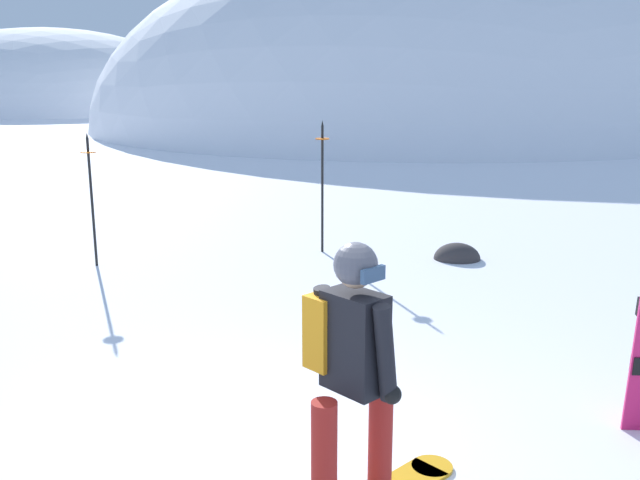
# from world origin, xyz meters

# --- Properties ---
(ground_plane) EXTENTS (300.00, 300.00, 0.00)m
(ground_plane) POSITION_xyz_m (0.00, 0.00, 0.00)
(ground_plane) COLOR white
(ridge_peak_main) EXTENTS (28.11, 25.30, 16.23)m
(ridge_peak_main) POSITION_xyz_m (2.91, 28.93, 0.00)
(ridge_peak_main) COLOR white
(ridge_peak_main) RESTS_ON ground
(ridge_peak_far) EXTENTS (21.99, 19.79, 10.57)m
(ridge_peak_far) POSITION_xyz_m (-19.60, 43.07, 0.00)
(ridge_peak_far) COLOR white
(ridge_peak_far) RESTS_ON ground
(snowboarder_main) EXTENTS (1.36, 1.41, 1.71)m
(snowboarder_main) POSITION_xyz_m (0.53, -0.38, 0.92)
(snowboarder_main) COLOR orange
(snowboarder_main) RESTS_ON ground
(piste_marker_near) EXTENTS (0.20, 0.20, 1.83)m
(piste_marker_near) POSITION_xyz_m (-2.98, 5.09, 1.05)
(piste_marker_near) COLOR black
(piste_marker_near) RESTS_ON ground
(piste_marker_far) EXTENTS (0.20, 0.20, 1.93)m
(piste_marker_far) POSITION_xyz_m (0.10, 5.99, 1.10)
(piste_marker_far) COLOR black
(piste_marker_far) RESTS_ON ground
(rock_small) EXTENTS (0.66, 0.56, 0.46)m
(rock_small) POSITION_xyz_m (2.04, 5.66, 0.00)
(rock_small) COLOR #383333
(rock_small) RESTS_ON ground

